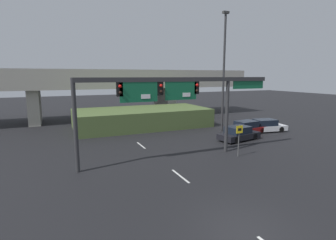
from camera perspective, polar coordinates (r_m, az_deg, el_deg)
The scene contains 10 objects.
ground_plane at distance 12.46m, azimuth 16.00°, elevation -21.12°, with size 160.00×160.00×0.00m, color black.
lane_markings at distance 24.19m, azimuth -5.90°, elevation -5.49°, with size 0.14×34.89×0.01m.
signal_gantry at distance 19.33m, azimuth 1.30°, elevation 5.86°, with size 15.59×0.44×6.18m.
speed_limit_sign at distance 21.15m, azimuth 15.20°, elevation -3.40°, with size 0.60×0.11×2.53m.
highway_light_pole_near at distance 30.06m, azimuth 12.04°, elevation 10.61°, with size 0.70×0.36×13.07m.
overpass_bridge at distance 39.72m, azimuth -13.53°, elevation 7.57°, with size 44.42×7.74×7.12m.
grass_embankment at distance 32.78m, azimuth -5.67°, elevation 0.50°, with size 16.18×7.78×2.23m.
parked_sedan_near_right at distance 26.75m, azimuth 15.12°, elevation -2.89°, with size 4.58×2.61×1.39m.
parked_sedan_mid_right at distance 29.89m, azimuth 16.80°, elevation -1.64°, with size 4.54×2.23×1.43m.
parked_sedan_far_right at distance 31.77m, azimuth 20.49°, elevation -1.20°, with size 4.66×2.49×1.41m.
Camera 1 is at (-7.05, -8.11, 6.30)m, focal length 28.00 mm.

